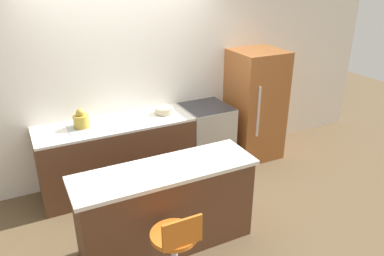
{
  "coord_description": "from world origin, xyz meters",
  "views": [
    {
      "loc": [
        -1.32,
        -3.87,
        2.69
      ],
      "look_at": [
        0.45,
        -0.32,
        0.95
      ],
      "focal_mm": 35.0,
      "sensor_mm": 36.0,
      "label": 1
    }
  ],
  "objects_px": {
    "refrigerator": "(255,105)",
    "mixing_bowl": "(164,110)",
    "stool_chair": "(175,250)",
    "kettle": "(81,120)",
    "oven_range": "(206,136)"
  },
  "relations": [
    {
      "from": "refrigerator",
      "to": "kettle",
      "type": "bearing_deg",
      "value": 178.93
    },
    {
      "from": "oven_range",
      "to": "stool_chair",
      "type": "relative_size",
      "value": 1.07
    },
    {
      "from": "refrigerator",
      "to": "stool_chair",
      "type": "distance_m",
      "value": 2.85
    },
    {
      "from": "refrigerator",
      "to": "stool_chair",
      "type": "relative_size",
      "value": 1.89
    },
    {
      "from": "refrigerator",
      "to": "mixing_bowl",
      "type": "height_order",
      "value": "refrigerator"
    },
    {
      "from": "refrigerator",
      "to": "kettle",
      "type": "height_order",
      "value": "refrigerator"
    },
    {
      "from": "stool_chair",
      "to": "oven_range",
      "type": "bearing_deg",
      "value": 54.98
    },
    {
      "from": "kettle",
      "to": "oven_range",
      "type": "bearing_deg",
      "value": -1.15
    },
    {
      "from": "kettle",
      "to": "mixing_bowl",
      "type": "xyz_separation_m",
      "value": [
        1.06,
        0.0,
        -0.05
      ]
    },
    {
      "from": "stool_chair",
      "to": "mixing_bowl",
      "type": "xyz_separation_m",
      "value": [
        0.71,
        1.92,
        0.53
      ]
    },
    {
      "from": "oven_range",
      "to": "kettle",
      "type": "distance_m",
      "value": 1.76
    },
    {
      "from": "kettle",
      "to": "refrigerator",
      "type": "bearing_deg",
      "value": -1.07
    },
    {
      "from": "stool_chair",
      "to": "kettle",
      "type": "xyz_separation_m",
      "value": [
        -0.35,
        1.92,
        0.58
      ]
    },
    {
      "from": "oven_range",
      "to": "stool_chair",
      "type": "distance_m",
      "value": 2.3
    },
    {
      "from": "stool_chair",
      "to": "kettle",
      "type": "distance_m",
      "value": 2.03
    }
  ]
}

